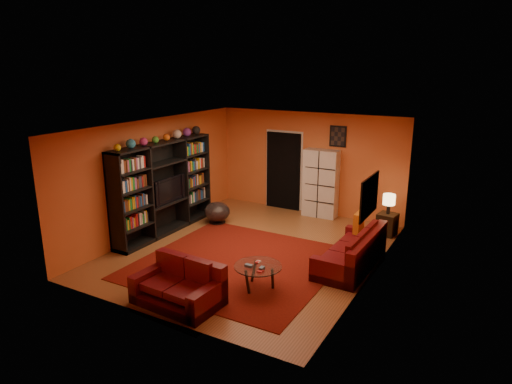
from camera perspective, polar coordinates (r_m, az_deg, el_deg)
The scene contains 20 objects.
floor at distance 9.62m, azimuth -0.61°, elevation -7.26°, with size 6.00×6.00×0.00m, color brown.
ceiling at distance 8.93m, azimuth -0.66°, elevation 8.28°, with size 6.00×6.00×0.00m, color white.
wall_back at distance 11.81m, azimuth 6.63°, elevation 3.61°, with size 6.00×6.00×0.00m, color #C95D2C.
wall_front at distance 6.88m, azimuth -13.21°, elevation -5.61°, with size 6.00×6.00×0.00m, color #C95D2C.
wall_left at distance 10.62m, azimuth -12.43°, elevation 1.97°, with size 6.00×6.00×0.00m, color #C95D2C.
wall_right at distance 8.29m, azimuth 14.55°, elevation -2.04°, with size 6.00×6.00×0.00m, color #C95D2C.
rug at distance 9.02m, azimuth -2.29°, elevation -8.86°, with size 3.60×3.60×0.01m, color #530E09.
doorway at distance 12.12m, azimuth 3.46°, elevation 2.64°, with size 0.95×0.10×2.04m, color black.
wall_art_right at distance 7.93m, azimuth 13.99°, elevation -0.53°, with size 0.03×1.00×0.70m, color black.
wall_art_back at distance 11.40m, azimuth 10.21°, elevation 6.86°, with size 0.42×0.03×0.52m, color black.
entertainment_unit at distance 10.54m, azimuth -11.43°, elevation 0.52°, with size 0.45×3.00×2.10m, color black.
tv at distance 10.53m, azimuth -11.12°, elevation 0.32°, with size 0.13×1.02×0.59m, color black.
sofa at distance 8.95m, azimuth 12.24°, elevation -7.46°, with size 0.88×2.05×0.85m.
loveseat at distance 7.65m, azimuth -9.35°, elevation -11.48°, with size 1.44×0.92×0.85m.
throw_pillow at distance 9.59m, azimuth 12.73°, elevation -3.71°, with size 0.12×0.42×0.42m, color orange.
coffee_table at distance 7.93m, azimuth 0.25°, elevation -9.52°, with size 0.83×0.83×0.41m.
storage_cabinet at distance 11.58m, azimuth 8.09°, elevation 1.07°, with size 0.86×0.38×1.72m, color beige.
bowl_chair at distance 11.16m, azimuth -4.88°, elevation -2.50°, with size 0.63×0.63×0.52m.
side_table at distance 10.79m, azimuth 16.07°, elevation -3.89°, with size 0.40×0.40×0.50m, color black.
table_lamp at distance 10.62m, azimuth 16.30°, elevation -0.99°, with size 0.27×0.27×0.45m.
Camera 1 is at (4.41, -7.68, 3.75)m, focal length 32.00 mm.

